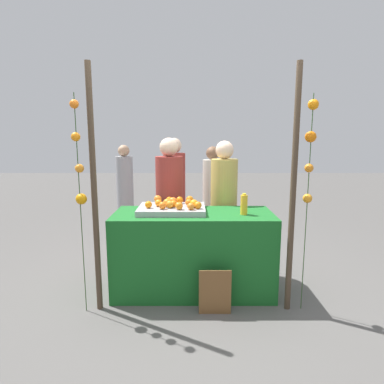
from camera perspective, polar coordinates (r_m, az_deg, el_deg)
name	(u,v)px	position (r m, az deg, el deg)	size (l,w,h in m)	color
ground_plane	(192,290)	(3.76, 0.01, -16.86)	(24.00, 24.00, 0.00)	#565451
stall_counter	(192,252)	(3.59, 0.01, -10.55)	(1.70, 0.71, 0.88)	#196023
orange_tray	(170,209)	(3.50, -3.82, -3.05)	(0.71, 0.51, 0.06)	#9EA0A5
orange_0	(166,203)	(3.48, -4.67, -1.90)	(0.08, 0.08, 0.08)	orange
orange_1	(172,201)	(3.55, -3.63, -1.64)	(0.09, 0.09, 0.09)	orange
orange_2	(178,200)	(3.64, -2.44, -1.44)	(0.08, 0.08, 0.08)	orange
orange_3	(168,200)	(3.66, -4.27, -1.43)	(0.07, 0.07, 0.07)	orange
orange_4	(157,203)	(3.50, -6.17, -1.95)	(0.08, 0.08, 0.08)	orange
orange_5	(187,203)	(3.50, -0.82, -1.89)	(0.07, 0.07, 0.07)	orange
orange_6	(193,204)	(3.42, 0.10, -2.05)	(0.09, 0.09, 0.09)	orange
orange_7	(178,206)	(3.33, -2.54, -2.47)	(0.08, 0.08, 0.08)	orange
orange_8	(161,206)	(3.36, -5.49, -2.41)	(0.08, 0.08, 0.08)	orange
orange_9	(156,199)	(3.69, -6.31, -1.25)	(0.09, 0.09, 0.09)	orange
orange_10	(188,200)	(3.65, -0.65, -1.35)	(0.08, 0.08, 0.08)	orange
orange_11	(197,205)	(3.36, 0.83, -2.36)	(0.08, 0.08, 0.08)	orange
orange_12	(168,204)	(3.41, -4.18, -2.21)	(0.08, 0.08, 0.08)	orange
orange_13	(147,205)	(3.43, -7.93, -2.22)	(0.08, 0.08, 0.08)	orange
orange_14	(172,204)	(3.46, -3.55, -2.08)	(0.07, 0.07, 0.07)	orange
orange_15	(189,206)	(3.32, -0.47, -2.56)	(0.07, 0.07, 0.07)	orange
juice_bottle	(243,204)	(3.40, 8.92, -2.19)	(0.07, 0.07, 0.22)	gold
chalkboard_sign	(214,292)	(3.24, 3.84, -17.28)	(0.31, 0.03, 0.45)	brown
vendor_left	(168,210)	(4.05, -4.23, -3.22)	(0.34, 0.34, 1.67)	maroon
vendor_right	(222,212)	(4.05, 5.35, -3.47)	(0.33, 0.33, 1.64)	tan
crowd_person_0	(211,199)	(5.13, 3.36, -1.18)	(0.31, 0.31, 1.54)	beige
crowd_person_1	(173,196)	(5.00, -3.34, -0.78)	(0.33, 0.33, 1.67)	maroon
crowd_person_2	(124,190)	(6.12, -11.99, 0.39)	(0.31, 0.31, 1.54)	#99999E
canopy_post_left	(93,192)	(3.15, -17.13, -0.04)	(0.06, 0.06, 2.34)	#473828
canopy_post_right	(292,192)	(3.16, 17.17, -0.02)	(0.06, 0.06, 2.34)	#473828
garland_strand_left	(77,165)	(3.12, -19.65, 4.57)	(0.11, 0.11, 2.07)	#2D4C23
garland_strand_right	(309,149)	(3.16, 19.90, 7.18)	(0.11, 0.10, 2.07)	#2D4C23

